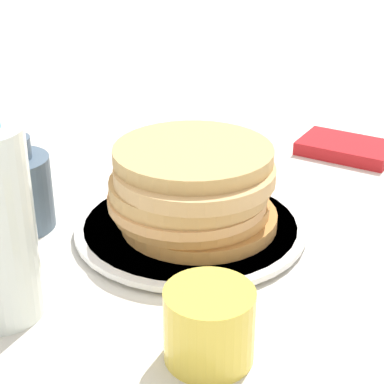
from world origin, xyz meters
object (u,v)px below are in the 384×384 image
object	(u,v)px
cream_jug	(16,190)
pancake_stack	(192,188)
plate	(192,227)
juice_glass	(209,325)

from	to	relation	value
cream_jug	pancake_stack	bearing A→B (deg)	-156.98
plate	pancake_stack	xyz separation A→B (m)	(-0.00, 0.00, 0.05)
pancake_stack	juice_glass	distance (m)	0.23
cream_jug	juice_glass	bearing A→B (deg)	160.57
plate	cream_jug	size ratio (longest dim) A/B	2.40
pancake_stack	juice_glass	xyz separation A→B (m)	(-0.12, 0.19, -0.03)
plate	pancake_stack	distance (m)	0.05
plate	juice_glass	world-z (taller)	juice_glass
juice_glass	cream_jug	bearing A→B (deg)	-19.43
plate	juice_glass	distance (m)	0.23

